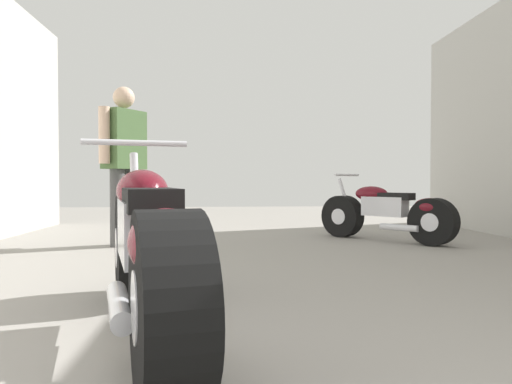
% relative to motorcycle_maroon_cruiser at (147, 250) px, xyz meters
% --- Properties ---
extents(ground_plane, '(18.63, 18.63, 0.00)m').
position_rel_motorcycle_maroon_cruiser_xyz_m(ground_plane, '(0.81, 1.68, -0.41)').
color(ground_plane, gray).
extents(motorcycle_maroon_cruiser, '(0.84, 2.09, 0.98)m').
position_rel_motorcycle_maroon_cruiser_xyz_m(motorcycle_maroon_cruiser, '(0.00, 0.00, 0.00)').
color(motorcycle_maroon_cruiser, black).
rests_on(motorcycle_maroon_cruiser, ground_plane).
extents(motorcycle_black_naked, '(1.31, 1.44, 0.82)m').
position_rel_motorcycle_maroon_cruiser_xyz_m(motorcycle_black_naked, '(2.34, 3.38, -0.07)').
color(motorcycle_black_naked, black).
rests_on(motorcycle_black_naked, ground_plane).
extents(mechanic_in_blue, '(0.48, 0.67, 1.79)m').
position_rel_motorcycle_maroon_cruiser_xyz_m(mechanic_in_blue, '(-0.76, 3.21, 0.60)').
color(mechanic_in_blue, '#4C4C4C').
rests_on(mechanic_in_blue, ground_plane).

